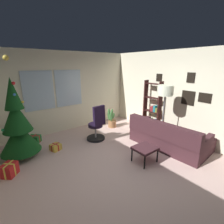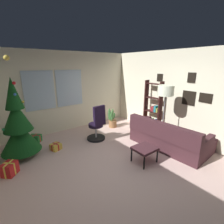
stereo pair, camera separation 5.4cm
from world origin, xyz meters
name	(u,v)px [view 1 (the left image)]	position (x,y,z in m)	size (l,w,h in m)	color
ground_plane	(118,167)	(0.00, 0.00, -0.05)	(4.86, 5.54, 0.10)	beige
wall_back_with_windows	(64,92)	(-0.02, 2.82, 1.34)	(4.86, 0.12, 2.67)	#E9E3C4
wall_right_with_frames	(182,96)	(2.48, 0.00, 1.34)	(0.12, 5.54, 2.67)	#E9E3C4
couch	(174,138)	(1.80, -0.29, 0.27)	(1.79, 2.09, 0.81)	#3C2025
footstool	(145,149)	(0.60, -0.28, 0.33)	(0.51, 0.46, 0.38)	#3C2025
holiday_tree	(18,126)	(-1.66, 1.77, 0.82)	(0.92, 0.92, 2.44)	#4C331E
gift_box_red	(9,170)	(-2.01, 1.11, 0.14)	(0.37, 0.37, 0.28)	red
gift_box_green	(35,139)	(-1.22, 2.42, 0.11)	(0.39, 0.39, 0.22)	#1E722D
gift_box_gold	(56,147)	(-0.88, 1.58, 0.08)	(0.31, 0.30, 0.18)	gold
office_chair	(97,127)	(0.35, 1.42, 0.43)	(0.56, 0.56, 1.10)	black
bookshelf	(152,110)	(2.21, 0.84, 0.76)	(0.18, 0.64, 1.74)	black
floor_lamp	(165,93)	(1.75, 0.09, 1.48)	(0.43, 0.43, 1.70)	slate
potted_plant	(112,120)	(1.37, 1.99, 0.26)	(0.36, 0.34, 0.71)	#96663F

